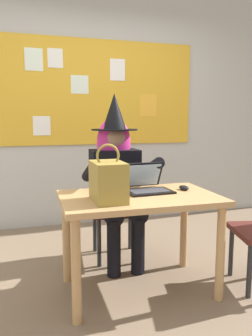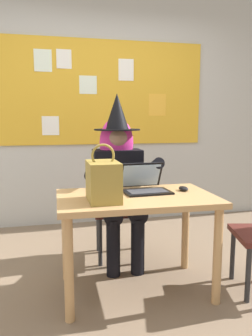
# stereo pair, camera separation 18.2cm
# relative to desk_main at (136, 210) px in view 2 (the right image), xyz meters

# --- Properties ---
(ground_plane) EXTENTS (24.00, 24.00, 0.00)m
(ground_plane) POSITION_rel_desk_main_xyz_m (0.05, 0.01, -0.61)
(ground_plane) COLOR #75604C
(wall_back_bulletin) EXTENTS (5.60, 1.95, 2.93)m
(wall_back_bulletin) POSITION_rel_desk_main_xyz_m (0.05, 1.76, 0.87)
(wall_back_bulletin) COLOR #B2B2AD
(wall_back_bulletin) RESTS_ON ground
(desk_main) EXTENTS (1.12, 0.71, 0.71)m
(desk_main) POSITION_rel_desk_main_xyz_m (0.00, 0.00, 0.00)
(desk_main) COLOR tan
(desk_main) RESTS_ON ground
(chair_at_desk) EXTENTS (0.46, 0.46, 0.91)m
(chair_at_desk) POSITION_rel_desk_main_xyz_m (0.00, 0.70, -0.09)
(chair_at_desk) COLOR #4C1E19
(chair_at_desk) RESTS_ON ground
(person_costumed) EXTENTS (0.60, 0.67, 1.47)m
(person_costumed) POSITION_rel_desk_main_xyz_m (-0.01, 0.58, 0.20)
(person_costumed) COLOR black
(person_costumed) RESTS_ON ground
(laptop) EXTENTS (0.35, 0.33, 0.21)m
(laptop) POSITION_rel_desk_main_xyz_m (0.10, 0.12, 0.15)
(laptop) COLOR black
(laptop) RESTS_ON desk_main
(computer_mouse) EXTENTS (0.07, 0.11, 0.03)m
(computer_mouse) POSITION_rel_desk_main_xyz_m (0.39, 0.07, 0.12)
(computer_mouse) COLOR black
(computer_mouse) RESTS_ON desk_main
(handbag) EXTENTS (0.20, 0.30, 0.38)m
(handbag) POSITION_rel_desk_main_xyz_m (-0.25, -0.10, 0.24)
(handbag) COLOR olive
(handbag) RESTS_ON desk_main
(coffee_mug) EXTENTS (0.08, 0.08, 0.09)m
(coffee_mug) POSITION_rel_desk_main_xyz_m (-0.28, -0.21, 0.15)
(coffee_mug) COLOR silver
(coffee_mug) RESTS_ON desk_main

